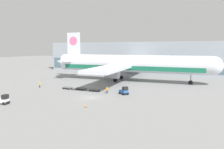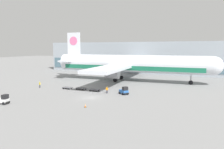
{
  "view_description": "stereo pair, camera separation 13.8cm",
  "coord_description": "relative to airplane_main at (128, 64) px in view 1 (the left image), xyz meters",
  "views": [
    {
      "loc": [
        24.54,
        -43.31,
        11.51
      ],
      "look_at": [
        0.04,
        12.21,
        4.0
      ],
      "focal_mm": 35.0,
      "sensor_mm": 36.0,
      "label": 1
    },
    {
      "loc": [
        24.67,
        -43.25,
        11.51
      ],
      "look_at": [
        0.04,
        12.21,
        4.0
      ],
      "focal_mm": 35.0,
      "sensor_mm": 36.0,
      "label": 2
    }
  ],
  "objects": [
    {
      "name": "ground_crew_near",
      "position": [
        2.16,
        -21.33,
        -4.83
      ],
      "size": [
        0.53,
        0.34,
        1.73
      ],
      "rotation": [
        0.0,
        0.0,
        0.39
      ],
      "color": "black",
      "rests_on": "ground_plane"
    },
    {
      "name": "traffic_cone_near",
      "position": [
        3.91,
        -34.83,
        -5.47
      ],
      "size": [
        0.4,
        0.4,
        0.75
      ],
      "color": "black",
      "rests_on": "ground_plane"
    },
    {
      "name": "baggage_dolly_second",
      "position": [
        -6.43,
        -19.84,
        -5.45
      ],
      "size": [
        3.76,
        1.77,
        0.48
      ],
      "rotation": [
        0.0,
        0.0,
        -0.1
      ],
      "color": "#56565B",
      "rests_on": "ground_plane"
    },
    {
      "name": "baggage_tug_foreground",
      "position": [
        6.58,
        -20.75,
        -4.96
      ],
      "size": [
        2.8,
        2.64,
        2.0
      ],
      "rotation": [
        0.0,
        0.0,
        -0.65
      ],
      "color": "#2D66B7",
      "rests_on": "ground_plane"
    },
    {
      "name": "baggage_tug_mid",
      "position": [
        -12.8,
        -39.46,
        -4.96
      ],
      "size": [
        2.68,
        2.05,
        2.0
      ],
      "rotation": [
        0.0,
        0.0,
        0.2
      ],
      "color": "silver",
      "rests_on": "ground_plane"
    },
    {
      "name": "terminal_building",
      "position": [
        -4.31,
        30.89,
        1.15
      ],
      "size": [
        90.0,
        18.2,
        14.0
      ],
      "color": "#9EA8B2",
      "rests_on": "ground_plane"
    },
    {
      "name": "baggage_dolly_lead",
      "position": [
        -10.42,
        -20.56,
        -5.45
      ],
      "size": [
        3.76,
        1.77,
        0.48
      ],
      "rotation": [
        0.0,
        0.0,
        -0.1
      ],
      "color": "#56565B",
      "rests_on": "ground_plane"
    },
    {
      "name": "airplane_main",
      "position": [
        0.0,
        0.0,
        0.0
      ],
      "size": [
        58.1,
        48.35,
        17.0
      ],
      "rotation": [
        0.0,
        0.0,
        0.05
      ],
      "color": "silver",
      "rests_on": "ground_plane"
    },
    {
      "name": "ground_plane",
      "position": [
        0.67,
        -27.08,
        -5.84
      ],
      "size": [
        400.0,
        400.0,
        0.0
      ],
      "primitive_type": "plane",
      "color": "gray"
    },
    {
      "name": "baggage_dolly_third",
      "position": [
        -2.09,
        -20.18,
        -5.45
      ],
      "size": [
        3.76,
        1.77,
        0.48
      ],
      "rotation": [
        0.0,
        0.0,
        -0.1
      ],
      "color": "#56565B",
      "rests_on": "ground_plane"
    },
    {
      "name": "ground_crew_far",
      "position": [
        -18.92,
        -22.06,
        -4.8
      ],
      "size": [
        0.53,
        0.35,
        1.76
      ],
      "rotation": [
        0.0,
        0.0,
        5.85
      ],
      "color": "black",
      "rests_on": "ground_plane"
    }
  ]
}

